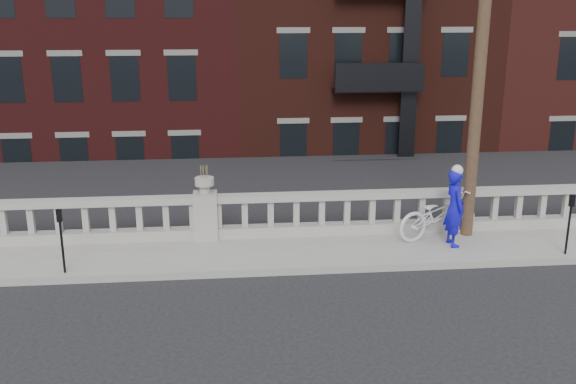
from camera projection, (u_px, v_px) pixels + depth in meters
name	position (u px, v px, depth m)	size (l,w,h in m)	color
ground	(201.00, 322.00, 11.40)	(120.00, 120.00, 0.00)	black
sidewalk	(206.00, 256.00, 14.24)	(32.00, 2.20, 0.15)	gray
balustrade	(206.00, 218.00, 15.00)	(28.00, 0.34, 1.03)	gray
planter_pedestal	(205.00, 210.00, 14.94)	(0.55, 0.55, 1.76)	gray
lower_level	(225.00, 63.00, 32.76)	(80.00, 44.00, 20.80)	#605E59
utility_pole	(484.00, 14.00, 13.96)	(1.60, 0.28, 10.00)	#422D1E
parking_meter_b	(61.00, 234.00, 12.91)	(0.10, 0.09, 1.36)	black
parking_meter_c	(570.00, 217.00, 13.91)	(0.10, 0.09, 1.36)	black
bicycle	(438.00, 214.00, 15.01)	(0.75, 2.16, 1.13)	silver
cyclist	(454.00, 208.00, 14.43)	(0.65, 0.43, 1.78)	#120DCC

